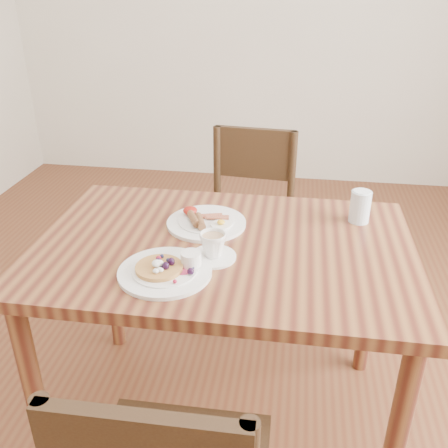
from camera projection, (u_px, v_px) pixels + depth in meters
The scene contains 7 objects.
ground at pixel (224, 412), 1.93m from camera, with size 5.00×5.00×0.00m, color #5E2E1B.
dining_table at pixel (224, 270), 1.63m from camera, with size 1.20×0.80×0.75m.
chair_far at pixel (248, 217), 2.34m from camera, with size 0.45×0.45×0.88m.
pancake_plate at pixel (167, 269), 1.42m from camera, with size 0.27×0.27×0.06m.
breakfast_plate at pixel (205, 222), 1.70m from camera, with size 0.27×0.27×0.04m.
teacup_saucer at pixel (213, 247), 1.49m from camera, with size 0.14×0.14×0.08m.
water_glass at pixel (360, 207), 1.70m from camera, with size 0.07×0.07×0.11m, color silver.
Camera 1 is at (0.21, -1.37, 1.53)m, focal length 40.00 mm.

